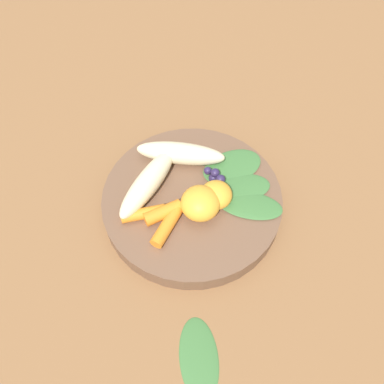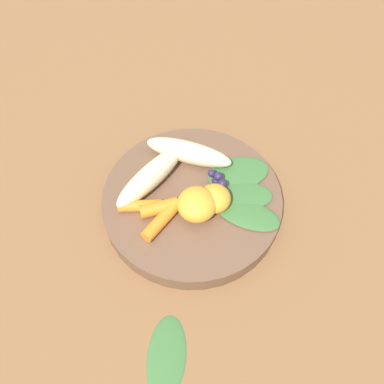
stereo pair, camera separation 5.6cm
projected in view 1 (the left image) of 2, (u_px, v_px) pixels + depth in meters
The scene contains 15 objects.
ground_plane at pixel (192, 206), 0.60m from camera, with size 2.40×2.40×0.00m, color brown.
bowl at pixel (192, 201), 0.58m from camera, with size 0.26×0.26×0.03m, color brown.
banana_peeled_left at pixel (148, 183), 0.56m from camera, with size 0.13×0.03×0.03m, color beige.
banana_peeled_right at pixel (180, 153), 0.59m from camera, with size 0.13×0.03×0.03m, color beige.
orange_segment_near at pixel (216, 195), 0.55m from camera, with size 0.04×0.04×0.03m, color #F4A833.
orange_segment_far at pixel (200, 203), 0.54m from camera, with size 0.05×0.05×0.04m, color #F4A833.
carrot_front at pixel (143, 214), 0.55m from camera, with size 0.02×0.02×0.06m, color orange.
carrot_mid_left at pixel (165, 215), 0.54m from camera, with size 0.02×0.02×0.05m, color orange.
carrot_mid_right at pixel (167, 225), 0.53m from camera, with size 0.02×0.02×0.06m, color orange.
blueberry_pile at pixel (217, 183), 0.57m from camera, with size 0.05×0.03×0.02m.
coconut_shred_patch at pixel (206, 202), 0.56m from camera, with size 0.04×0.04×0.00m, color white.
kale_leaf_left at pixel (250, 205), 0.56m from camera, with size 0.09×0.05×0.01m, color #3D7038.
kale_leaf_right at pixel (237, 188), 0.58m from camera, with size 0.10×0.05×0.01m, color #3D7038.
kale_leaf_rear at pixel (230, 165), 0.60m from camera, with size 0.09×0.06×0.01m, color #3D7038.
kale_leaf_stray at pixel (199, 358), 0.48m from camera, with size 0.10×0.05×0.01m, color #3D7038.
Camera 1 is at (-0.24, 0.20, 0.51)m, focal length 37.30 mm.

